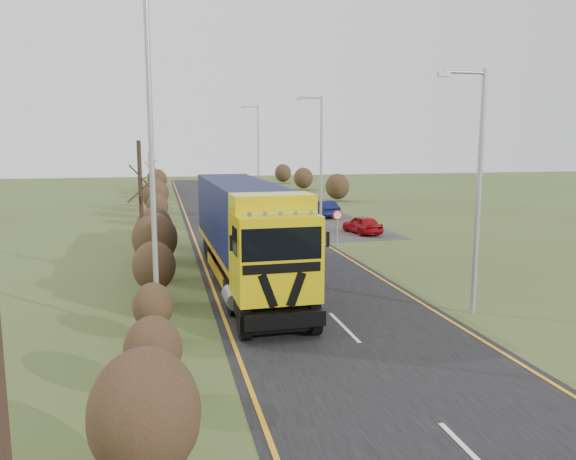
# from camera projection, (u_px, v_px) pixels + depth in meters

# --- Properties ---
(ground) EXTENTS (160.00, 160.00, 0.00)m
(ground) POSITION_uv_depth(u_px,v_px,m) (312.00, 295.00, 22.10)
(ground) COLOR #3E4A20
(ground) RESTS_ON ground
(road) EXTENTS (8.00, 120.00, 0.02)m
(road) POSITION_uv_depth(u_px,v_px,m) (265.00, 249.00, 31.73)
(road) COLOR black
(road) RESTS_ON ground
(layby) EXTENTS (6.00, 18.00, 0.02)m
(layby) POSITION_uv_depth(u_px,v_px,m) (325.00, 221.00, 42.79)
(layby) COLOR #322F2C
(layby) RESTS_ON ground
(lane_markings) EXTENTS (7.52, 116.00, 0.01)m
(lane_markings) POSITION_uv_depth(u_px,v_px,m) (266.00, 249.00, 31.43)
(lane_markings) COLOR orange
(lane_markings) RESTS_ON road
(hedgerow) EXTENTS (2.24, 102.04, 6.05)m
(hedgerow) POSITION_uv_depth(u_px,v_px,m) (155.00, 230.00, 28.14)
(hedgerow) COLOR #322016
(hedgerow) RESTS_ON ground
(lorry) EXTENTS (3.04, 15.68, 4.36)m
(lorry) POSITION_uv_depth(u_px,v_px,m) (245.00, 225.00, 23.82)
(lorry) COLOR black
(lorry) RESTS_ON ground
(car_red_hatchback) EXTENTS (1.95, 3.71, 1.20)m
(car_red_hatchback) POSITION_uv_depth(u_px,v_px,m) (362.00, 225.00, 36.91)
(car_red_hatchback) COLOR maroon
(car_red_hatchback) RESTS_ON ground
(car_blue_sedan) EXTENTS (1.68, 4.08, 1.31)m
(car_blue_sedan) POSITION_uv_depth(u_px,v_px,m) (324.00, 209.00, 45.26)
(car_blue_sedan) COLOR #0A0F39
(car_blue_sedan) RESTS_ON ground
(streetlight_near) EXTENTS (1.79, 0.18, 8.38)m
(streetlight_near) POSITION_uv_depth(u_px,v_px,m) (477.00, 183.00, 19.08)
(streetlight_near) COLOR #999C9E
(streetlight_near) RESTS_ON ground
(streetlight_mid) EXTENTS (1.95, 0.18, 9.16)m
(streetlight_mid) POSITION_uv_depth(u_px,v_px,m) (320.00, 155.00, 39.39)
(streetlight_mid) COLOR #999C9E
(streetlight_mid) RESTS_ON ground
(streetlight_far) EXTENTS (2.16, 0.20, 10.23)m
(streetlight_far) POSITION_uv_depth(u_px,v_px,m) (257.00, 145.00, 66.13)
(streetlight_far) COLOR #999C9E
(streetlight_far) RESTS_ON ground
(left_pole) EXTENTS (0.16, 0.16, 10.36)m
(left_pole) POSITION_uv_depth(u_px,v_px,m) (152.00, 169.00, 16.64)
(left_pole) COLOR #999C9E
(left_pole) RESTS_ON ground
(speed_sign) EXTENTS (0.59, 0.10, 2.13)m
(speed_sign) POSITION_uv_depth(u_px,v_px,m) (337.00, 221.00, 32.24)
(speed_sign) COLOR #999C9E
(speed_sign) RESTS_ON ground
(warning_board) EXTENTS (0.65, 0.11, 1.70)m
(warning_board) POSITION_uv_depth(u_px,v_px,m) (287.00, 198.00, 50.39)
(warning_board) COLOR #999C9E
(warning_board) RESTS_ON ground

